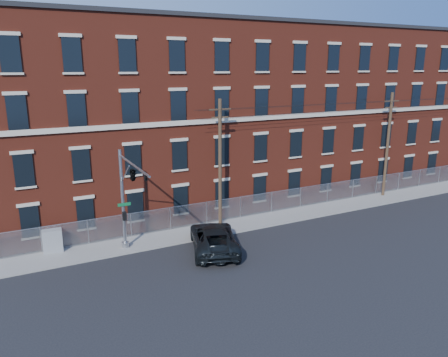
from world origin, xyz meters
name	(u,v)px	position (x,y,z in m)	size (l,w,h in m)	color
ground	(231,257)	(0.00, 0.00, 0.00)	(140.00, 140.00, 0.00)	black
sidewalk	(323,209)	(12.00, 5.00, 0.06)	(65.00, 3.00, 0.12)	gray
mill_building	(271,110)	(12.00, 13.93, 8.15)	(55.30, 14.32, 16.30)	maroon
chain_link_fence	(314,195)	(12.00, 6.30, 1.06)	(59.06, 0.06, 1.85)	#A5A8AD
traffic_signal_mast	(130,183)	(-6.00, 2.18, 5.39)	(0.90, 6.75, 7.00)	#9EA0A5
utility_pole_near	(220,161)	(2.00, 5.60, 5.34)	(1.80, 0.28, 10.00)	#3F301F
utility_pole_mid	(388,143)	(20.00, 5.60, 5.34)	(1.80, 0.28, 10.00)	#3F301F
overhead_wires	(392,103)	(20.00, 5.60, 9.12)	(40.00, 0.62, 0.62)	black
pickup_truck	(214,238)	(-0.54, 1.51, 0.89)	(2.96, 6.43, 1.79)	black
utility_cabinet	(53,241)	(-10.60, 6.00, 0.92)	(1.28, 0.64, 1.60)	gray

